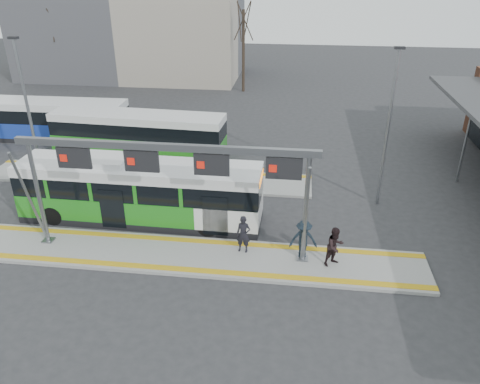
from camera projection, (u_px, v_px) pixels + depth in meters
The scene contains 17 objects.
ground at pixel (181, 256), 21.31m from camera, with size 120.00×120.00×0.00m, color #2D2D30.
platform_main at pixel (181, 255), 21.28m from camera, with size 22.00×3.00×0.15m, color gray.
platform_second at pixel (148, 178), 28.82m from camera, with size 20.00×3.00×0.15m, color gray.
tactile_main at pixel (181, 254), 21.24m from camera, with size 22.00×2.65×0.02m.
tactile_second at pixel (153, 169), 29.80m from camera, with size 20.00×0.35×0.02m.
gantry at pixel (168, 167), 19.65m from camera, with size 13.00×1.68×5.20m.
hero_bus at pixel (140, 192), 23.73m from camera, with size 12.33×2.77×3.38m.
bg_bus_green at pixel (139, 135), 31.75m from camera, with size 11.87×3.16×2.94m.
bg_bus_blue at pixel (51, 120), 34.59m from camera, with size 11.23×2.64×2.92m.
passenger_a at pixel (243, 234), 21.06m from camera, with size 0.65×0.43×1.78m, color black.
passenger_b at pixel (335, 246), 20.15m from camera, with size 0.88×0.68×1.80m, color black.
passenger_c at pixel (303, 240), 20.53m from camera, with size 1.22×0.70×1.90m, color black.
tree_left at pixel (190, 19), 47.49m from camera, with size 1.40×1.40×8.82m.
tree_mid at pixel (244, 22), 44.88m from camera, with size 1.40×1.40×8.90m.
tree_far at pixel (57, 25), 48.07m from camera, with size 1.40×1.40×7.98m.
lamp_west at pixel (29, 116), 25.14m from camera, with size 0.50×0.25×8.69m.
lamp_east at pixel (388, 126), 23.96m from camera, with size 0.50×0.25×8.43m.
Camera 1 is at (4.90, -17.27, 12.16)m, focal length 35.00 mm.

